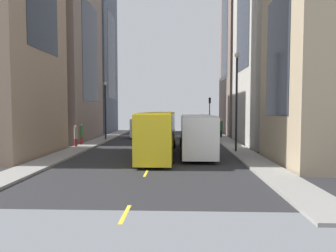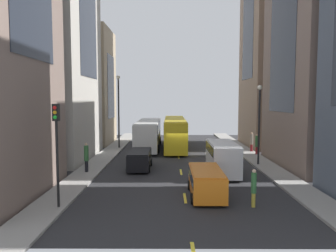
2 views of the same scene
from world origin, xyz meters
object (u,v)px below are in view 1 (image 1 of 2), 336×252
object	(u,v)px
city_bus_white	(196,130)
car_black_0	(191,132)
pedestrian_crossing_mid	(76,135)
pedestrian_crossing_near	(221,128)
pedestrian_walking_far	(82,134)
streetcar_yellow	(159,129)
car_orange_1	(157,128)
pedestrian_waiting_curb	(143,126)
traffic_light_near_corner	(210,108)
delivery_van_white	(140,127)

from	to	relation	value
city_bus_white	car_black_0	distance (m)	11.55
pedestrian_crossing_mid	pedestrian_crossing_near	xyz separation A→B (m)	(-15.74, -10.40, 0.11)
city_bus_white	pedestrian_walking_far	xyz separation A→B (m)	(11.75, -4.80, -0.72)
streetcar_yellow	car_black_0	bearing A→B (deg)	-104.55
car_orange_1	pedestrian_waiting_curb	bearing A→B (deg)	-39.35
car_black_0	pedestrian_crossing_mid	size ratio (longest dim) A/B	2.09
pedestrian_walking_far	traffic_light_near_corner	size ratio (longest dim) A/B	0.39
delivery_van_white	car_black_0	xyz separation A→B (m)	(-6.66, 2.17, -0.58)
traffic_light_near_corner	delivery_van_white	bearing A→B (deg)	38.38
pedestrian_crossing_mid	pedestrian_walking_far	xyz separation A→B (m)	(0.07, -1.96, 0.01)
car_orange_1	pedestrian_waiting_curb	xyz separation A→B (m)	(2.37, -1.95, 0.14)
car_orange_1	traffic_light_near_corner	xyz separation A→B (m)	(-8.20, -2.41, 3.02)
city_bus_white	pedestrian_crossing_mid	bearing A→B (deg)	-13.65
pedestrian_waiting_curb	pedestrian_crossing_mid	bearing A→B (deg)	-139.47
car_black_0	delivery_van_white	bearing A→B (deg)	-18.06
pedestrian_crossing_near	traffic_light_near_corner	xyz separation A→B (m)	(0.65, -8.43, 2.63)
car_black_0	pedestrian_waiting_curb	size ratio (longest dim) A/B	2.11
pedestrian_waiting_curb	pedestrian_walking_far	world-z (taller)	pedestrian_walking_far
delivery_van_white	pedestrian_waiting_curb	size ratio (longest dim) A/B	2.41
city_bus_white	pedestrian_waiting_curb	world-z (taller)	city_bus_white
delivery_van_white	car_orange_1	world-z (taller)	delivery_van_white
pedestrian_waiting_curb	traffic_light_near_corner	distance (m)	10.97
traffic_light_near_corner	streetcar_yellow	bearing A→B (deg)	73.56
city_bus_white	traffic_light_near_corner	bearing A→B (deg)	-98.96
car_black_0	pedestrian_waiting_curb	bearing A→B (deg)	-53.66
city_bus_white	streetcar_yellow	world-z (taller)	streetcar_yellow
car_black_0	streetcar_yellow	bearing A→B (deg)	75.45
pedestrian_crossing_mid	pedestrian_waiting_curb	size ratio (longest dim) A/B	1.01
streetcar_yellow	city_bus_white	bearing A→B (deg)	-167.26
delivery_van_white	pedestrian_walking_far	distance (m)	10.22
car_orange_1	traffic_light_near_corner	bearing A→B (deg)	-163.65
pedestrian_crossing_near	car_orange_1	bearing A→B (deg)	20.91
pedestrian_waiting_curb	pedestrian_walking_far	size ratio (longest dim) A/B	0.99
pedestrian_walking_far	traffic_light_near_corner	bearing A→B (deg)	-36.59
city_bus_white	car_orange_1	distance (m)	19.87
streetcar_yellow	car_black_0	world-z (taller)	streetcar_yellow
car_black_0	pedestrian_crossing_mid	bearing A→B (deg)	36.61
car_orange_1	delivery_van_white	bearing A→B (deg)	71.29
pedestrian_crossing_mid	delivery_van_white	bearing A→B (deg)	-20.75
streetcar_yellow	pedestrian_waiting_curb	distance (m)	22.30
streetcar_yellow	car_orange_1	world-z (taller)	streetcar_yellow
car_orange_1	pedestrian_crossing_mid	distance (m)	17.81
pedestrian_crossing_mid	traffic_light_near_corner	distance (m)	24.29
car_black_0	car_orange_1	world-z (taller)	car_orange_1
pedestrian_crossing_mid	streetcar_yellow	bearing A→B (deg)	-108.72
pedestrian_waiting_curb	streetcar_yellow	bearing A→B (deg)	-115.39
city_bus_white	pedestrian_crossing_mid	world-z (taller)	city_bus_white
car_orange_1	pedestrian_crossing_mid	xyz separation A→B (m)	(6.89, 16.42, 0.28)
pedestrian_walking_far	streetcar_yellow	bearing A→B (deg)	-117.44
car_orange_1	pedestrian_waiting_curb	distance (m)	3.07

